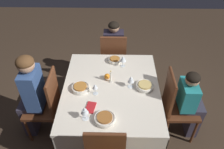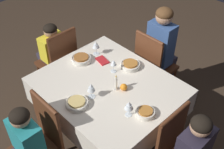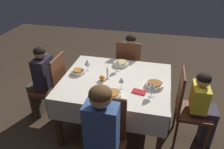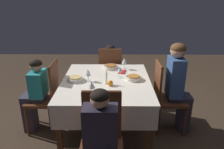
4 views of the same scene
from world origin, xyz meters
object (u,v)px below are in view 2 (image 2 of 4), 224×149
at_px(person_adult_denim, 162,48).
at_px(orange_fruit, 124,87).
at_px(wine_glass_west, 96,45).
at_px(wine_glass_north, 114,63).
at_px(bowl_east, 146,112).
at_px(napkin_red_folded, 102,60).
at_px(bowl_north, 130,65).
at_px(wine_glass_east, 129,106).
at_px(dining_table, 108,91).
at_px(chair_north, 153,64).
at_px(chair_south, 40,142).
at_px(bowl_west, 81,59).
at_px(bowl_south, 77,103).
at_px(wine_glass_south, 91,88).
at_px(person_child_yellow, 51,54).
at_px(candle_centerpiece, 116,84).
at_px(chair_west, 60,60).

xyz_separation_m(person_adult_denim, orange_fruit, (0.23, -0.90, 0.09)).
bearing_deg(wine_glass_west, wine_glass_north, -11.88).
distance_m(bowl_east, napkin_red_folded, 0.87).
distance_m(orange_fruit, napkin_red_folded, 0.51).
xyz_separation_m(bowl_north, wine_glass_east, (0.45, -0.50, 0.09)).
relative_size(dining_table, wine_glass_north, 9.08).
bearing_deg(chair_north, chair_south, 90.67).
xyz_separation_m(dining_table, bowl_west, (-0.48, 0.05, 0.12)).
distance_m(bowl_south, napkin_red_folded, 0.69).
height_order(dining_table, wine_glass_north, wine_glass_north).
bearing_deg(wine_glass_south, wine_glass_west, 134.86).
relative_size(wine_glass_north, bowl_west, 0.67).
height_order(wine_glass_north, napkin_red_folded, wine_glass_north).
bearing_deg(chair_south, orange_fruit, 76.33).
height_order(chair_south, orange_fruit, chair_south).
bearing_deg(bowl_east, wine_glass_east, -131.85).
xyz_separation_m(bowl_west, wine_glass_east, (0.89, -0.20, 0.09)).
xyz_separation_m(wine_glass_south, wine_glass_east, (0.40, 0.08, 0.00)).
distance_m(chair_north, chair_south, 1.59).
height_order(person_child_yellow, napkin_red_folded, person_child_yellow).
bearing_deg(person_child_yellow, orange_fruit, 90.79).
relative_size(person_adult_denim, bowl_west, 5.65).
height_order(chair_south, napkin_red_folded, chair_south).
height_order(bowl_south, wine_glass_west, wine_glass_west).
bearing_deg(napkin_red_folded, chair_north, 66.46).
bearing_deg(bowl_east, wine_glass_west, 163.61).
bearing_deg(wine_glass_north, bowl_south, -78.85).
height_order(person_adult_denim, candle_centerpiece, person_adult_denim).
height_order(person_child_yellow, wine_glass_west, person_child_yellow).
xyz_separation_m(chair_north, orange_fruit, (0.23, -0.74, 0.26)).
bearing_deg(bowl_west, bowl_north, 34.44).
height_order(wine_glass_west, wine_glass_east, wine_glass_west).
distance_m(chair_north, orange_fruit, 0.82).
xyz_separation_m(chair_south, bowl_west, (-0.43, 0.85, 0.25)).
bearing_deg(candle_centerpiece, chair_west, 178.27).
xyz_separation_m(wine_glass_north, bowl_west, (-0.37, -0.12, -0.08)).
distance_m(person_child_yellow, bowl_east, 1.61).
bearing_deg(chair_south, candle_centerpiece, 79.48).
distance_m(dining_table, chair_north, 0.81).
distance_m(chair_north, candle_centerpiece, 0.86).
relative_size(wine_glass_north, bowl_east, 0.86).
bearing_deg(bowl_north, bowl_west, -145.56).
height_order(wine_glass_north, candle_centerpiece, candle_centerpiece).
bearing_deg(bowl_west, person_adult_denim, 65.18).
bearing_deg(orange_fruit, napkin_red_folded, 161.52).
relative_size(chair_west, bowl_north, 4.68).
distance_m(chair_south, wine_glass_north, 1.03).
xyz_separation_m(chair_west, wine_glass_north, (0.80, 0.14, 0.33)).
bearing_deg(candle_centerpiece, chair_north, 102.01).
xyz_separation_m(person_adult_denim, wine_glass_south, (0.08, -1.18, 0.17)).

